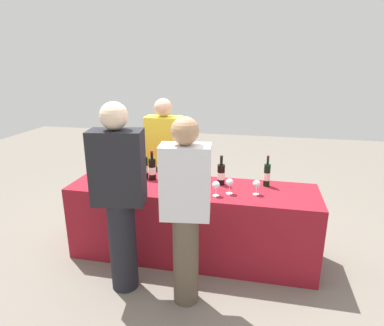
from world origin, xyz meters
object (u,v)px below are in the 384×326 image
(wine_bottle_0, at_px, (107,167))
(wine_bottle_4, at_px, (167,168))
(wine_bottle_3, at_px, (152,169))
(server_pouring, at_px, (164,159))
(ice_bucket, at_px, (115,173))
(wine_glass_1, at_px, (230,183))
(guest_1, at_px, (185,208))
(wine_bottle_5, at_px, (187,171))
(wine_bottle_7, at_px, (267,175))
(wine_glass_2, at_px, (257,184))
(wine_bottle_1, at_px, (124,168))
(guest_0, at_px, (119,195))
(wine_bottle_6, at_px, (221,174))
(wine_glass_0, at_px, (216,186))
(wine_bottle_2, at_px, (145,167))

(wine_bottle_0, xyz_separation_m, wine_bottle_4, (0.63, 0.11, 0.00))
(wine_bottle_3, height_order, server_pouring, server_pouring)
(wine_bottle_4, bearing_deg, ice_bucket, -160.77)
(wine_bottle_0, relative_size, wine_glass_1, 2.13)
(guest_1, bearing_deg, wine_bottle_5, 94.62)
(wine_bottle_7, height_order, wine_glass_2, wine_bottle_7)
(wine_bottle_1, relative_size, guest_0, 0.18)
(ice_bucket, bearing_deg, wine_bottle_6, 6.65)
(wine_bottle_4, distance_m, ice_bucket, 0.55)
(wine_glass_1, height_order, wine_glass_2, wine_glass_1)
(wine_bottle_5, height_order, wine_glass_0, wine_bottle_5)
(wine_bottle_4, distance_m, wine_glass_1, 0.75)
(wine_glass_1, bearing_deg, wine_bottle_1, 169.37)
(wine_bottle_1, relative_size, wine_bottle_4, 0.92)
(wine_bottle_1, relative_size, wine_bottle_2, 0.90)
(wine_glass_1, xyz_separation_m, guest_0, (-0.88, -0.53, 0.02))
(wine_bottle_1, xyz_separation_m, wine_bottle_5, (0.69, 0.02, 0.00))
(wine_bottle_7, height_order, wine_glass_1, wine_bottle_7)
(wine_bottle_4, height_order, wine_glass_0, wine_bottle_4)
(wine_bottle_6, bearing_deg, guest_1, -102.36)
(guest_1, bearing_deg, wine_glass_2, 41.92)
(guest_0, bearing_deg, wine_bottle_4, 67.71)
(wine_bottle_2, xyz_separation_m, wine_bottle_4, (0.23, 0.04, -0.00))
(wine_bottle_6, bearing_deg, wine_glass_0, -91.58)
(wine_bottle_2, distance_m, wine_bottle_5, 0.46)
(wine_bottle_6, bearing_deg, wine_glass_2, -28.68)
(wine_bottle_0, xyz_separation_m, server_pouring, (0.47, 0.58, -0.05))
(wine_bottle_5, bearing_deg, wine_bottle_2, 179.88)
(wine_bottle_1, height_order, wine_glass_0, wine_bottle_1)
(wine_bottle_0, bearing_deg, server_pouring, 51.22)
(wine_bottle_2, bearing_deg, wine_bottle_3, -13.09)
(wine_glass_2, distance_m, guest_1, 0.83)
(wine_bottle_2, height_order, ice_bucket, wine_bottle_2)
(wine_bottle_0, height_order, server_pouring, server_pouring)
(wine_bottle_3, distance_m, wine_bottle_6, 0.73)
(server_pouring, bearing_deg, wine_bottle_2, 81.18)
(wine_glass_1, distance_m, guest_1, 0.66)
(wine_bottle_0, relative_size, wine_bottle_2, 0.95)
(wine_bottle_1, distance_m, wine_glass_0, 1.08)
(wine_bottle_7, xyz_separation_m, wine_glass_0, (-0.46, -0.36, -0.01))
(wine_bottle_6, distance_m, server_pouring, 0.92)
(wine_bottle_1, bearing_deg, wine_bottle_4, 8.08)
(wine_bottle_4, relative_size, guest_0, 0.20)
(wine_glass_1, bearing_deg, wine_bottle_7, 39.10)
(wine_bottle_3, height_order, guest_0, guest_0)
(wine_bottle_4, height_order, wine_bottle_7, wine_bottle_4)
(wine_bottle_1, bearing_deg, guest_0, -69.90)
(wine_glass_2, height_order, server_pouring, server_pouring)
(wine_bottle_4, height_order, guest_0, guest_0)
(wine_glass_0, bearing_deg, server_pouring, 131.95)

